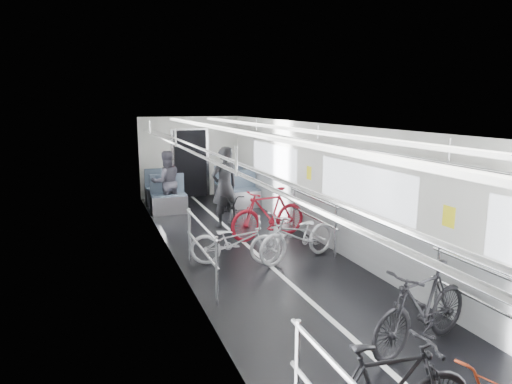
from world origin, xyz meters
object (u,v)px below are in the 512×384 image
at_px(bike_right_far, 269,214).
at_px(bike_aisle, 232,209).
at_px(person_standing, 224,187).
at_px(bike_right_mid, 298,236).
at_px(bike_left_far, 235,241).
at_px(bike_right_near, 422,307).
at_px(person_seated, 166,182).

height_order(bike_right_far, bike_aisle, bike_right_far).
height_order(bike_aisle, person_standing, person_standing).
height_order(bike_right_mid, person_standing, person_standing).
xyz_separation_m(bike_right_mid, bike_aisle, (-0.43, 2.60, -0.06)).
bearing_deg(bike_right_far, bike_left_far, -52.51).
bearing_deg(person_standing, bike_right_near, 79.28).
relative_size(bike_right_near, bike_right_mid, 0.97).
height_order(bike_right_far, person_standing, person_standing).
relative_size(bike_left_far, person_standing, 0.86).
height_order(bike_left_far, bike_right_far, bike_right_far).
distance_m(bike_left_far, person_standing, 2.62).
distance_m(bike_right_mid, person_seated, 4.78).
xyz_separation_m(bike_right_near, person_standing, (-0.61, 5.93, 0.42)).
relative_size(bike_right_mid, person_standing, 0.94).
bearing_deg(person_standing, person_seated, -76.46).
bearing_deg(person_seated, bike_right_far, 110.60).
xyz_separation_m(person_standing, person_seated, (-1.03, 1.78, -0.12)).
distance_m(bike_right_mid, bike_right_far, 1.44).
xyz_separation_m(bike_left_far, bike_right_near, (1.15, -3.42, 0.09)).
relative_size(bike_right_far, person_standing, 0.97).
relative_size(bike_left_far, bike_aisle, 1.04).
bearing_deg(bike_left_far, bike_right_mid, -80.45).
xyz_separation_m(bike_right_far, bike_aisle, (-0.43, 1.17, -0.13)).
bearing_deg(person_seated, bike_left_far, 89.26).
bearing_deg(bike_aisle, bike_right_far, -52.68).
height_order(bike_left_far, person_seated, person_seated).
distance_m(bike_right_far, bike_aisle, 1.25).
bearing_deg(person_seated, person_standing, 112.87).
bearing_deg(bike_right_near, bike_right_far, 165.36).
bearing_deg(bike_left_far, bike_right_near, -142.30).
xyz_separation_m(bike_left_far, person_standing, (0.54, 2.51, 0.50)).
height_order(bike_left_far, bike_right_near, bike_right_near).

